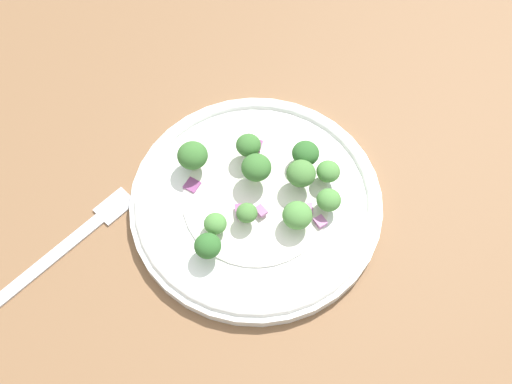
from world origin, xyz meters
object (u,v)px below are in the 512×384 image
object	(u,v)px
broccoli_floret_0	(306,154)
broccoli_floret_1	(215,224)
plate	(256,201)
fork	(63,248)
broccoli_floret_2	(301,174)

from	to	relation	value
broccoli_floret_0	broccoli_floret_1	size ratio (longest dim) A/B	1.25
plate	fork	world-z (taller)	plate
broccoli_floret_1	fork	distance (cm)	14.73
plate	broccoli_floret_0	world-z (taller)	broccoli_floret_0
broccoli_floret_0	broccoli_floret_2	distance (cm)	2.60
broccoli_floret_2	broccoli_floret_0	bearing A→B (deg)	-82.73
broccoli_floret_2	fork	size ratio (longest dim) A/B	0.16
broccoli_floret_0	fork	xyz separation A→B (cm)	(18.78, 15.95, -2.84)
broccoli_floret_1	broccoli_floret_2	bearing A→B (deg)	-129.59
broccoli_floret_1	fork	size ratio (longest dim) A/B	0.12
broccoli_floret_0	broccoli_floret_2	xyz separation A→B (cm)	(-0.32, 2.55, 0.39)
fork	broccoli_floret_0	bearing A→B (deg)	-139.66
fork	plate	bearing A→B (deg)	-145.98
plate	broccoli_floret_2	bearing A→B (deg)	-140.64
plate	broccoli_floret_2	world-z (taller)	broccoli_floret_2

